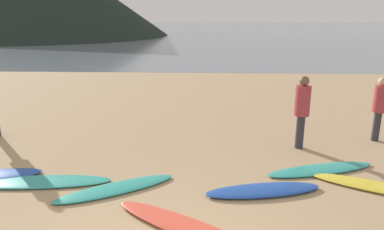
# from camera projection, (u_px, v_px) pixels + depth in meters

# --- Properties ---
(ground_plane) EXTENTS (120.00, 120.00, 0.20)m
(ground_plane) POSITION_uv_depth(u_px,v_px,m) (186.00, 101.00, 13.53)
(ground_plane) COLOR tan
(ground_plane) RESTS_ON ground
(ocean_water) EXTENTS (140.00, 100.00, 0.01)m
(ocean_water) POSITION_uv_depth(u_px,v_px,m) (203.00, 30.00, 67.17)
(ocean_water) COLOR slate
(ocean_water) RESTS_ON ground
(surfboard_1) EXTENTS (2.74, 0.83, 0.06)m
(surfboard_1) POSITION_uv_depth(u_px,v_px,m) (39.00, 182.00, 6.76)
(surfboard_1) COLOR teal
(surfboard_1) RESTS_ON ground
(surfboard_2) EXTENTS (2.17, 1.56, 0.07)m
(surfboard_2) POSITION_uv_depth(u_px,v_px,m) (116.00, 188.00, 6.50)
(surfboard_2) COLOR teal
(surfboard_2) RESTS_ON ground
(surfboard_3) EXTENTS (2.53, 1.81, 0.09)m
(surfboard_3) POSITION_uv_depth(u_px,v_px,m) (188.00, 228.00, 5.30)
(surfboard_3) COLOR #D84C38
(surfboard_3) RESTS_ON ground
(surfboard_4) EXTENTS (2.17, 0.94, 0.09)m
(surfboard_4) POSITION_uv_depth(u_px,v_px,m) (263.00, 190.00, 6.41)
(surfboard_4) COLOR #1E479E
(surfboard_4) RESTS_ON ground
(surfboard_5) EXTENTS (2.39, 1.18, 0.07)m
(surfboard_5) POSITION_uv_depth(u_px,v_px,m) (321.00, 169.00, 7.29)
(surfboard_5) COLOR teal
(surfboard_5) RESTS_ON ground
(surfboard_6) EXTENTS (2.50, 1.55, 0.07)m
(surfboard_6) POSITION_uv_depth(u_px,v_px,m) (382.00, 188.00, 6.52)
(surfboard_6) COLOR yellow
(surfboard_6) RESTS_ON ground
(person_0) EXTENTS (0.35, 0.35, 1.72)m
(person_0) POSITION_uv_depth(u_px,v_px,m) (302.00, 106.00, 8.28)
(person_0) COLOR #2D2D38
(person_0) RESTS_ON ground
(person_1) EXTENTS (0.32, 0.32, 1.60)m
(person_1) POSITION_uv_depth(u_px,v_px,m) (380.00, 104.00, 8.78)
(person_1) COLOR #2D2D38
(person_1) RESTS_ON ground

